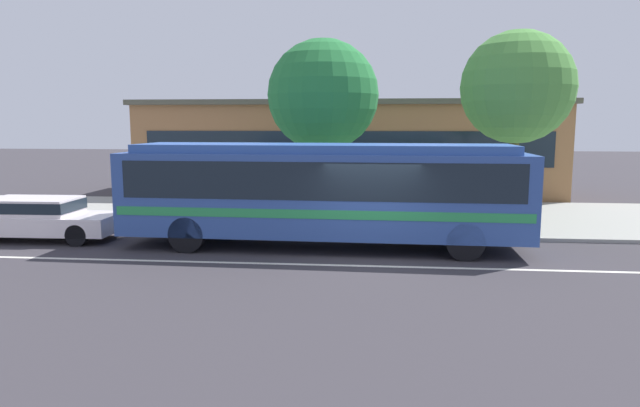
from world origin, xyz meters
TOP-DOWN VIEW (x-y plane):
  - ground_plane at (0.00, 0.00)m, footprint 120.00×120.00m
  - sidewalk_slab at (0.00, 6.57)m, footprint 60.00×8.00m
  - lane_stripe_center at (0.00, -0.80)m, footprint 56.00×0.16m
  - transit_bus at (-1.38, 1.21)m, footprint 11.43×2.78m
  - sedan_behind_bus at (-10.14, 1.44)m, footprint 4.65×1.88m
  - pedestrian_waiting_near_sign at (-0.59, 3.45)m, footprint 0.44×0.44m
  - bus_stop_sign at (2.96, 2.98)m, footprint 0.08×0.44m
  - street_tree_near_stop at (-1.83, 6.01)m, footprint 4.01×4.01m
  - street_tree_mid_block at (4.83, 5.39)m, footprint 3.81×3.81m
  - station_building at (-1.32, 13.87)m, footprint 20.30×6.62m

SIDE VIEW (x-z plane):
  - ground_plane at x=0.00m, z-range 0.00..0.00m
  - lane_stripe_center at x=0.00m, z-range 0.00..0.01m
  - sidewalk_slab at x=0.00m, z-range 0.00..0.12m
  - sedan_behind_bus at x=-10.14m, z-range 0.08..1.37m
  - pedestrian_waiting_near_sign at x=-0.59m, z-range 0.28..2.05m
  - transit_bus at x=-1.38m, z-range 0.24..3.20m
  - bus_stop_sign at x=2.96m, z-range 0.48..3.00m
  - station_building at x=-1.32m, z-range 0.01..4.62m
  - street_tree_near_stop at x=-1.83m, z-range 1.32..7.76m
  - street_tree_mid_block at x=4.83m, z-range 1.46..8.00m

